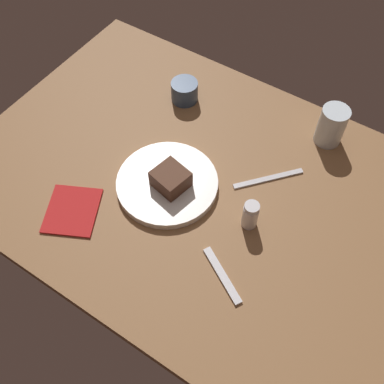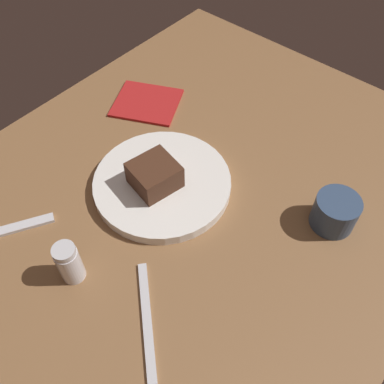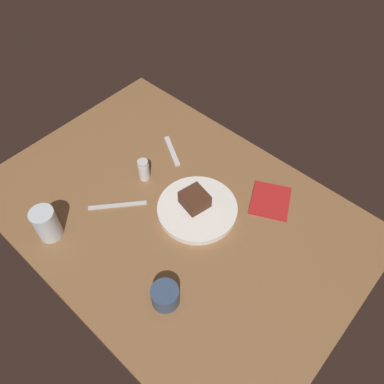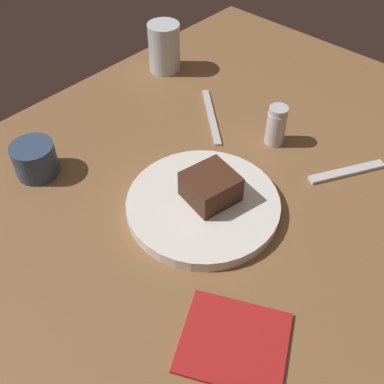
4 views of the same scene
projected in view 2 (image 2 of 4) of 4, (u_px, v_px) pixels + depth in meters
dining_table at (163, 225)px, 77.61cm from camera, size 120.00×84.00×3.00cm
dessert_plate at (162, 183)px, 80.37cm from camera, size 25.87×25.87×2.07cm
chocolate_cake_slice at (155, 175)px, 77.08cm from camera, size 9.35×9.10×4.89cm
salt_shaker at (69, 263)px, 66.66cm from camera, size 3.81×3.81×8.10cm
coffee_cup at (335, 212)px, 73.76cm from camera, size 7.76×7.76×6.16cm
dessert_spoon at (11, 229)px, 74.86cm from camera, size 13.91×9.01×0.70cm
butter_knife at (147, 319)px, 64.90cm from camera, size 13.50×15.28×0.50cm
folded_napkin at (147, 103)px, 95.76cm from camera, size 17.35×18.07×0.60cm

